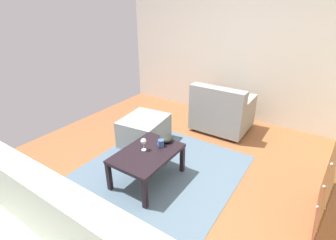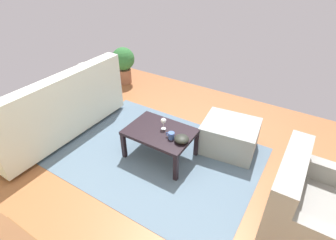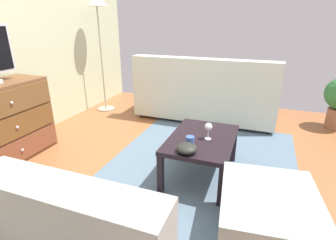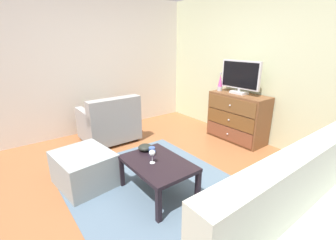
{
  "view_description": "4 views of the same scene",
  "coord_description": "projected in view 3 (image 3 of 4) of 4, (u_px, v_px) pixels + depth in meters",
  "views": [
    {
      "loc": [
        2.11,
        1.37,
        2.03
      ],
      "look_at": [
        -0.17,
        -0.14,
        0.73
      ],
      "focal_mm": 26.79,
      "sensor_mm": 36.0,
      "label": 1
    },
    {
      "loc": [
        -1.33,
        1.95,
        2.32
      ],
      "look_at": [
        0.0,
        -0.19,
        0.64
      ],
      "focal_mm": 27.87,
      "sensor_mm": 36.0,
      "label": 2
    },
    {
      "loc": [
        -2.04,
        -0.71,
        1.44
      ],
      "look_at": [
        -0.05,
        0.04,
        0.62
      ],
      "focal_mm": 27.84,
      "sensor_mm": 36.0,
      "label": 3
    },
    {
      "loc": [
        2.07,
        -1.55,
        1.68
      ],
      "look_at": [
        0.12,
        -0.06,
        0.86
      ],
      "focal_mm": 24.86,
      "sensor_mm": 36.0,
      "label": 4
    }
  ],
  "objects": [
    {
      "name": "standing_lamp",
      "position": [
        97.0,
        12.0,
        3.91
      ],
      "size": [
        0.32,
        0.32,
        1.8
      ],
      "color": "#A59E8C",
      "rests_on": "ground_plane"
    },
    {
      "name": "ground_plane",
      "position": [
        174.0,
        180.0,
        2.54
      ],
      "size": [
        5.26,
        4.75,
        0.05
      ],
      "primitive_type": "cube",
      "color": "#945833"
    },
    {
      "name": "bowl_decorative",
      "position": [
        187.0,
        148.0,
        2.15
      ],
      "size": [
        0.17,
        0.17,
        0.08
      ],
      "primitive_type": "ellipsoid",
      "color": "black",
      "rests_on": "coffee_table"
    },
    {
      "name": "wine_glass",
      "position": [
        209.0,
        127.0,
        2.36
      ],
      "size": [
        0.07,
        0.07,
        0.16
      ],
      "color": "silver",
      "rests_on": "coffee_table"
    },
    {
      "name": "dresser",
      "position": [
        0.0,
        124.0,
        2.72
      ],
      "size": [
        1.02,
        0.49,
        0.84
      ],
      "color": "brown",
      "rests_on": "ground_plane"
    },
    {
      "name": "coffee_table",
      "position": [
        202.0,
        142.0,
        2.46
      ],
      "size": [
        0.84,
        0.59,
        0.41
      ],
      "color": "black",
      "rests_on": "ground_plane"
    },
    {
      "name": "couch_large",
      "position": [
        205.0,
        96.0,
        3.93
      ],
      "size": [
        0.85,
        2.05,
        0.95
      ],
      "color": "#332319",
      "rests_on": "ground_plane"
    },
    {
      "name": "ottoman",
      "position": [
        267.0,
        222.0,
        1.69
      ],
      "size": [
        0.76,
        0.68,
        0.42
      ],
      "primitive_type": "cube",
      "rotation": [
        0.0,
        0.0,
        0.11
      ],
      "color": "gray",
      "rests_on": "ground_plane"
    },
    {
      "name": "mug",
      "position": [
        190.0,
        141.0,
        2.27
      ],
      "size": [
        0.11,
        0.08,
        0.08
      ],
      "color": "#38569D",
      "rests_on": "coffee_table"
    },
    {
      "name": "area_rug",
      "position": [
        199.0,
        171.0,
        2.64
      ],
      "size": [
        2.6,
        1.9,
        0.01
      ],
      "primitive_type": "cube",
      "color": "slate",
      "rests_on": "ground_plane"
    }
  ]
}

